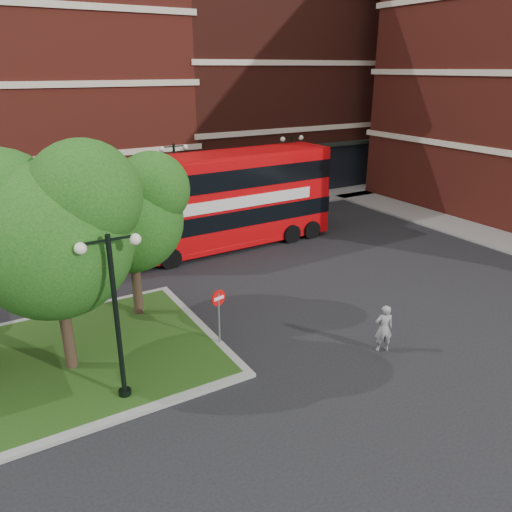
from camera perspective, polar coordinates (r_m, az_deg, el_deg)
ground at (r=17.21m, az=3.59°, el=-10.71°), size 120.00×120.00×0.00m
pavement_far at (r=31.08m, az=-13.68°, el=3.48°), size 44.00×3.00×0.12m
terrace_far_right at (r=42.46m, az=1.28°, el=19.42°), size 18.00×12.00×16.00m
traffic_island at (r=17.51m, az=-25.44°, el=-12.07°), size 12.60×7.60×0.15m
tree_island_west at (r=15.34m, az=-22.79°, el=3.30°), size 5.40×4.71×7.21m
tree_island_east at (r=18.41m, az=-14.53°, el=5.19°), size 4.46×3.90×6.29m
lamp_island at (r=14.02m, az=-15.72°, el=-6.07°), size 1.72×0.36×5.00m
lamp_far_left at (r=29.18m, az=-9.17°, el=8.32°), size 1.72×0.36×5.00m
lamp_far_right at (r=32.89m, az=4.05°, el=9.92°), size 1.72×0.36×5.00m
bus at (r=26.01m, az=-3.21°, el=7.11°), size 11.46×2.89×4.35m
woman at (r=17.31m, az=14.39°, el=-8.00°), size 0.72×0.61×1.68m
car_silver at (r=29.08m, az=-12.56°, el=3.62°), size 3.98×1.93×1.31m
car_white at (r=31.17m, az=-5.72°, el=5.33°), size 4.58×1.78×1.49m
no_entry_sign at (r=16.84m, az=-4.29°, el=-5.75°), size 0.56×0.18×2.07m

